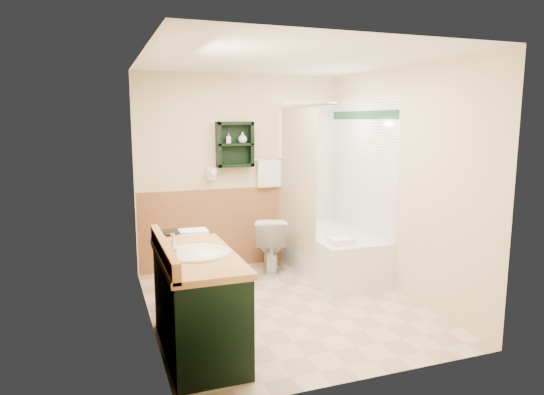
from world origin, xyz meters
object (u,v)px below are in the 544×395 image
Objects in this scene: bathtub at (333,253)px; soap_bottle_a at (229,141)px; soap_bottle_b at (243,139)px; toilet at (270,244)px; vanity_book at (162,222)px; wall_shelf at (235,144)px; hair_dryer at (211,174)px; vanity at (198,303)px.

soap_bottle_a reaches higher than bathtub.
bathtub is 1.77m from soap_bottle_b.
toilet is 2.97× the size of vanity_book.
wall_shelf is 0.80× the size of toilet.
hair_dryer is at bearing 172.29° from soap_bottle_a.
wall_shelf is 2.29× the size of hair_dryer.
bathtub is 11.20× the size of soap_bottle_b.
wall_shelf is at bearing 147.62° from bathtub.
soap_bottle_a is (-0.08, -0.01, 0.04)m from wall_shelf.
bathtub is (1.92, 1.41, -0.14)m from vanity.
hair_dryer is at bearing -6.18° from toilet.
vanity_book is at bearing -131.83° from soap_bottle_b.
toilet is at bearing -31.51° from soap_bottle_a.
soap_bottle_b is (1.16, 1.29, 0.70)m from vanity_book.
toilet is at bearing -24.36° from hair_dryer.
hair_dryer is 0.45m from soap_bottle_a.
soap_bottle_b is at bearing 145.24° from bathtub.
bathtub is 2.28m from vanity_book.
soap_bottle_a is at bearing -7.71° from hair_dryer.
vanity is 10.71× the size of soap_bottle_a.
hair_dryer is 1.13m from toilet.
soap_bottle_a is at bearing 149.69° from bathtub.
vanity is at bearing -82.45° from vanity_book.
soap_bottle_a is 0.88× the size of soap_bottle_b.
bathtub is (1.33, -0.67, -0.94)m from hair_dryer.
vanity_book is at bearing -119.91° from hair_dryer.
vanity reaches higher than toilet.
vanity_book reaches higher than bathtub.
wall_shelf is 0.43× the size of vanity.
soap_bottle_b is (0.17, 0.00, 0.03)m from soap_bottle_a.
toilet is (0.66, -0.30, -0.86)m from hair_dryer.
soap_bottle_b is at bearing -27.28° from toilet.
wall_shelf is 0.09m from soap_bottle_a.
bathtub is 0.77m from toilet.
toilet is 1.36m from soap_bottle_a.
hair_dryer reaches higher than bathtub.
toilet is 1.85m from vanity_book.
wall_shelf is at bearing 177.01° from soap_bottle_b.
hair_dryer is (-0.30, 0.02, -0.35)m from wall_shelf.
hair_dryer is 2.03× the size of soap_bottle_a.
vanity_book is at bearing 102.26° from vanity.
soap_bottle_a is at bearing 48.05° from vanity_book.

